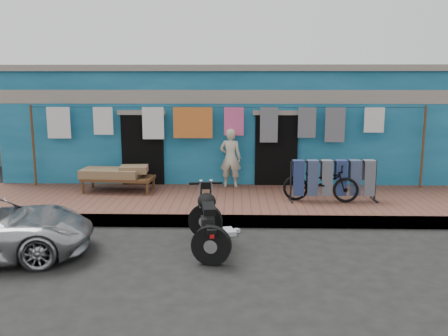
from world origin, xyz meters
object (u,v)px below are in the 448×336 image
Objects in this scene: seated_person at (230,158)px; motorcycle at (208,219)px; jeans_rack at (333,180)px; charpoy at (119,179)px; bicycle at (321,178)px.

seated_person is 4.03m from motorcycle.
charpoy is at bearing 170.71° from jeans_rack.
charpoy is (-2.77, -0.55, -0.45)m from seated_person.
seated_person reaches higher than jeans_rack.
seated_person is 0.82× the size of charpoy.
motorcycle is at bearing -136.04° from jeans_rack.
motorcycle is 3.76m from jeans_rack.
motorcycle is (-2.41, -2.55, -0.23)m from bicycle.
jeans_rack is at bearing 36.26° from motorcycle.
seated_person is 0.84× the size of motorcycle.
seated_person is 2.86m from charpoy.
charpoy is (-4.83, 0.89, -0.24)m from bicycle.
bicycle is at bearing 153.92° from seated_person.
jeans_rack is (5.12, -0.84, 0.18)m from charpoy.
charpoy is at bearing 20.19° from seated_person.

